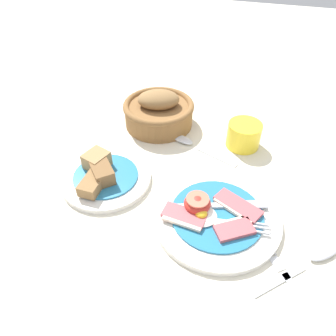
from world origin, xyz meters
The scene contains 8 objects.
ground_plane centered at (0.00, 0.00, 0.00)m, with size 3.00×3.00×0.00m, color beige.
breakfast_plate centered at (0.05, 0.02, 0.01)m, with size 0.25×0.25×0.04m.
bread_plate centered at (-0.19, 0.06, 0.01)m, with size 0.19×0.19×0.05m.
sugar_cup centered at (0.08, 0.27, 0.03)m, with size 0.08×0.08×0.06m.
bread_basket centered at (-0.14, 0.30, 0.04)m, with size 0.18×0.18×0.10m.
teaspoon_by_saucer centered at (-0.04, 0.24, 0.01)m, with size 0.19×0.09×0.01m.
teaspoon_near_cup centered at (0.23, -0.02, 0.01)m, with size 0.15×0.15×0.01m.
fork_on_cloth centered at (0.20, -0.07, 0.00)m, with size 0.12×0.16×0.01m.
Camera 1 is at (0.08, -0.39, 0.50)m, focal length 35.00 mm.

